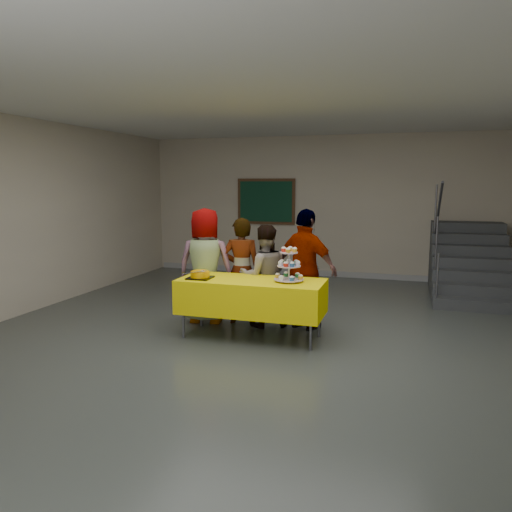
{
  "coord_description": "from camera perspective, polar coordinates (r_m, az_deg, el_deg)",
  "views": [
    {
      "loc": [
        1.64,
        -5.63,
        2.01
      ],
      "look_at": [
        -0.28,
        0.59,
        1.05
      ],
      "focal_mm": 35.0,
      "sensor_mm": 36.0,
      "label": 1
    }
  ],
  "objects": [
    {
      "name": "room_shell",
      "position": [
        5.89,
        0.99,
        9.55
      ],
      "size": [
        10.0,
        10.04,
        3.02
      ],
      "color": "#4C514C",
      "rests_on": "ground"
    },
    {
      "name": "bake_table",
      "position": [
        6.49,
        -0.52,
        -4.56
      ],
      "size": [
        1.88,
        0.78,
        0.77
      ],
      "color": "#595960",
      "rests_on": "ground"
    },
    {
      "name": "cupcake_stand",
      "position": [
        6.3,
        3.8,
        -1.32
      ],
      "size": [
        0.38,
        0.38,
        0.44
      ],
      "color": "silver",
      "rests_on": "bake_table"
    },
    {
      "name": "bear_cake",
      "position": [
        6.55,
        -6.41,
        -2.06
      ],
      "size": [
        0.32,
        0.36,
        0.12
      ],
      "color": "black",
      "rests_on": "bake_table"
    },
    {
      "name": "schoolchild_a",
      "position": [
        7.2,
        -5.81,
        -1.11
      ],
      "size": [
        0.88,
        0.64,
        1.66
      ],
      "primitive_type": "imported",
      "rotation": [
        0.0,
        0.0,
        3.29
      ],
      "color": "slate",
      "rests_on": "ground"
    },
    {
      "name": "schoolchild_b",
      "position": [
        7.14,
        -1.65,
        -1.7
      ],
      "size": [
        0.61,
        0.46,
        1.52
      ],
      "primitive_type": "imported",
      "rotation": [
        0.0,
        0.0,
        3.32
      ],
      "color": "slate",
      "rests_on": "ground"
    },
    {
      "name": "schoolchild_c",
      "position": [
        6.98,
        0.93,
        -2.3
      ],
      "size": [
        0.86,
        0.79,
        1.44
      ],
      "primitive_type": "imported",
      "rotation": [
        0.0,
        0.0,
        3.58
      ],
      "color": "#5D5C66",
      "rests_on": "ground"
    },
    {
      "name": "schoolchild_d",
      "position": [
        6.87,
        5.72,
        -1.54
      ],
      "size": [
        1.05,
        0.77,
        1.66
      ],
      "primitive_type": "imported",
      "rotation": [
        0.0,
        0.0,
        2.72
      ],
      "color": "slate",
      "rests_on": "ground"
    },
    {
      "name": "staircase",
      "position": [
        9.94,
        23.06,
        -1.11
      ],
      "size": [
        1.3,
        2.4,
        2.04
      ],
      "color": "#424447",
      "rests_on": "ground"
    },
    {
      "name": "noticeboard",
      "position": [
        11.04,
        1.15,
        6.25
      ],
      "size": [
        1.3,
        0.05,
        1.0
      ],
      "color": "#472B16",
      "rests_on": "ground"
    }
  ]
}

